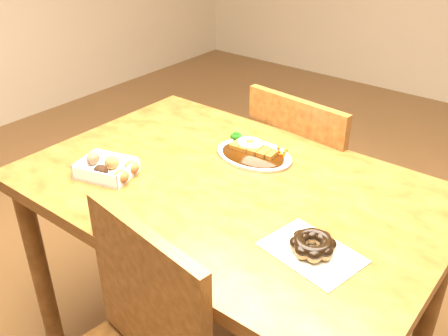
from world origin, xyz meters
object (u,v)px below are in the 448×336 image
Objects in this scene: chair_far at (310,185)px; donut_box at (106,168)px; table at (229,212)px; pon_de_ring at (313,245)px; katsu_curry_plate at (253,152)px.

donut_box is (-0.30, -0.72, 0.29)m from chair_far.
donut_box reaches higher than table.
donut_box is 0.78× the size of pon_de_ring.
donut_box reaches higher than pon_de_ring.
donut_box is at bearing -127.02° from katsu_curry_plate.
katsu_curry_plate is 0.45m from donut_box.
donut_box is at bearing -149.93° from table.
pon_de_ring is (0.38, -0.30, 0.01)m from katsu_curry_plate.
table is 0.38m from pon_de_ring.
chair_far is 4.53× the size of donut_box.
chair_far is at bearing 91.91° from table.
katsu_curry_plate is 0.49m from pon_de_ring.
pon_de_ring is (0.65, 0.06, -0.00)m from donut_box.
table is 0.56m from chair_far.
donut_box is (-0.32, -0.18, 0.12)m from table.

